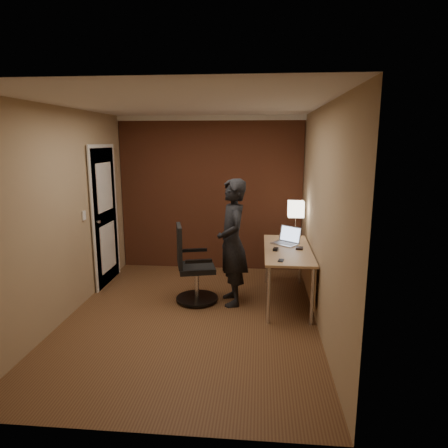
{
  "coord_description": "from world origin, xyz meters",
  "views": [
    {
      "loc": [
        0.81,
        -4.49,
        2.11
      ],
      "look_at": [
        0.35,
        0.55,
        1.05
      ],
      "focal_mm": 32.0,
      "sensor_mm": 36.0,
      "label": 1
    }
  ],
  "objects": [
    {
      "name": "person",
      "position": [
        0.46,
        0.48,
        0.82
      ],
      "size": [
        0.53,
        0.68,
        1.65
      ],
      "primitive_type": "imported",
      "rotation": [
        0.0,
        0.0,
        -1.32
      ],
      "color": "black",
      "rests_on": "ground"
    },
    {
      "name": "office_chair",
      "position": [
        -0.07,
        0.46,
        0.45
      ],
      "size": [
        0.57,
        0.63,
        1.03
      ],
      "color": "black",
      "rests_on": "ground"
    },
    {
      "name": "wallet",
      "position": [
        1.33,
        0.58,
        0.74
      ],
      "size": [
        0.11,
        0.12,
        0.02
      ],
      "primitive_type": "cube",
      "rotation": [
        0.0,
        0.0,
        -0.15
      ],
      "color": "black",
      "rests_on": "desk"
    },
    {
      "name": "mouse",
      "position": [
        1.02,
        0.48,
        0.75
      ],
      "size": [
        0.08,
        0.11,
        0.03
      ],
      "primitive_type": "cube",
      "rotation": [
        0.0,
        0.0,
        -0.2
      ],
      "color": "black",
      "rests_on": "desk"
    },
    {
      "name": "laptop",
      "position": [
        1.19,
        0.85,
        0.79
      ],
      "size": [
        0.42,
        0.41,
        0.23
      ],
      "color": "silver",
      "rests_on": "desk"
    },
    {
      "name": "desk",
      "position": [
        1.25,
        0.6,
        0.6
      ],
      "size": [
        0.6,
        1.5,
        0.73
      ],
      "color": "tan",
      "rests_on": "ground"
    },
    {
      "name": "room",
      "position": [
        -0.27,
        1.54,
        1.37
      ],
      "size": [
        4.0,
        4.0,
        4.0
      ],
      "color": "brown",
      "rests_on": "ground"
    },
    {
      "name": "desk_lamp",
      "position": [
        1.32,
        1.19,
        1.15
      ],
      "size": [
        0.22,
        0.22,
        0.54
      ],
      "color": "silver",
      "rests_on": "desk"
    },
    {
      "name": "phone",
      "position": [
        1.07,
        0.04,
        0.73
      ],
      "size": [
        0.08,
        0.13,
        0.01
      ],
      "primitive_type": "cube",
      "rotation": [
        0.0,
        0.0,
        -0.21
      ],
      "color": "black",
      "rests_on": "desk"
    }
  ]
}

